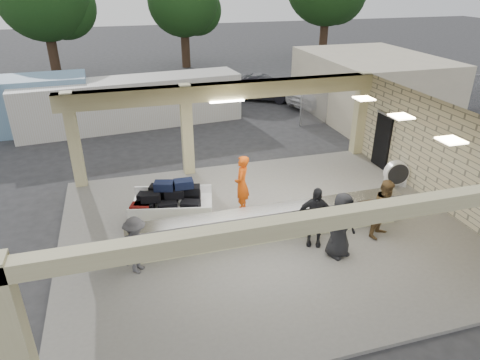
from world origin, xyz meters
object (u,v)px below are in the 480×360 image
object	(u,v)px
drum_fan	(396,173)
passenger_b	(315,217)
luggage_cart	(169,201)
passenger_d	(341,225)
car_dark	(262,88)
passenger_c	(136,245)
car_white_a	(327,94)
car_white_b	(386,85)
baggage_handler	(242,184)
container_white	(132,102)
passenger_a	(385,209)
baggage_counter	(271,223)

from	to	relation	value
drum_fan	passenger_b	world-z (taller)	passenger_b
luggage_cart	drum_fan	bearing A→B (deg)	14.64
passenger_d	car_dark	world-z (taller)	passenger_d
passenger_c	car_white_a	distance (m)	17.75
passenger_d	car_white_b	bearing A→B (deg)	34.30
baggage_handler	car_dark	distance (m)	14.08
luggage_cart	passenger_d	xyz separation A→B (m)	(4.19, -2.94, 0.18)
car_dark	passenger_d	bearing A→B (deg)	-159.70
passenger_c	container_white	world-z (taller)	container_white
luggage_cart	passenger_d	bearing A→B (deg)	-22.62
car_white_b	car_dark	xyz separation A→B (m)	(-7.73, 1.60, -0.02)
passenger_a	drum_fan	bearing A→B (deg)	20.45
passenger_d	car_white_b	xyz separation A→B (m)	(10.98, 14.59, -0.28)
baggage_handler	passenger_d	distance (m)	3.59
passenger_c	baggage_counter	bearing A→B (deg)	-46.04
passenger_c	car_dark	bearing A→B (deg)	7.42
baggage_counter	luggage_cart	world-z (taller)	luggage_cart
passenger_d	car_white_a	bearing A→B (deg)	45.98
passenger_a	container_white	size ratio (longest dim) A/B	0.16
baggage_counter	drum_fan	size ratio (longest dim) A/B	8.50
passenger_d	car_white_a	size ratio (longest dim) A/B	0.38
baggage_counter	passenger_c	world-z (taller)	passenger_c
drum_fan	passenger_c	size ratio (longest dim) A/B	0.61
passenger_d	container_white	size ratio (longest dim) A/B	0.17
drum_fan	car_white_b	size ratio (longest dim) A/B	0.20
drum_fan	baggage_handler	world-z (taller)	baggage_handler
baggage_handler	passenger_a	world-z (taller)	baggage_handler
passenger_a	container_white	xyz separation A→B (m)	(-6.39, 12.80, 0.21)
passenger_b	luggage_cart	bearing A→B (deg)	173.18
baggage_counter	car_dark	bearing A→B (deg)	72.35
baggage_counter	car_white_a	distance (m)	15.01
drum_fan	passenger_d	xyz separation A→B (m)	(-4.01, -3.26, 0.42)
luggage_cart	baggage_counter	bearing A→B (deg)	-18.83
luggage_cart	car_white_a	world-z (taller)	luggage_cart
baggage_counter	car_white_a	xyz separation A→B (m)	(8.08, 12.65, 0.12)
passenger_b	car_white_b	world-z (taller)	passenger_b
passenger_a	car_white_a	world-z (taller)	passenger_a
luggage_cart	car_white_a	size ratio (longest dim) A/B	0.55
car_dark	container_white	distance (m)	8.44
passenger_d	car_white_a	xyz separation A→B (m)	(6.59, 13.95, -0.34)
luggage_cart	drum_fan	xyz separation A→B (m)	(8.21, 0.31, -0.25)
drum_fan	passenger_c	distance (m)	9.66
drum_fan	car_white_b	bearing A→B (deg)	67.53
baggage_handler	car_dark	world-z (taller)	baggage_handler
luggage_cart	passenger_a	xyz separation A→B (m)	(5.90, -2.41, 0.13)
baggage_counter	luggage_cart	bearing A→B (deg)	148.73
car_white_a	car_white_b	world-z (taller)	car_white_b
baggage_handler	passenger_d	xyz separation A→B (m)	(1.86, -3.07, -0.02)
car_white_b	passenger_b	bearing A→B (deg)	152.78
baggage_handler	passenger_a	xyz separation A→B (m)	(3.57, -2.54, -0.07)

